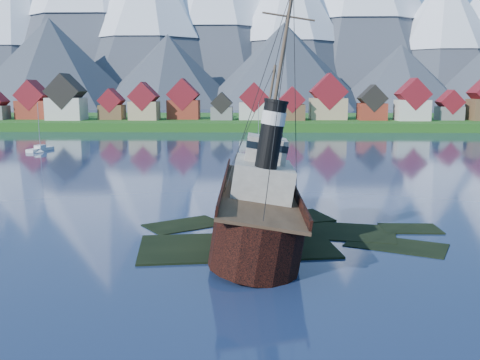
{
  "coord_description": "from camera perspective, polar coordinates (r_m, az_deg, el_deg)",
  "views": [
    {
      "loc": [
        -1.32,
        -49.97,
        14.61
      ],
      "look_at": [
        -2.96,
        6.0,
        5.0
      ],
      "focal_mm": 40.0,
      "sensor_mm": 36.0,
      "label": 1
    }
  ],
  "objects": [
    {
      "name": "shoal",
      "position": [
        54.31,
        4.91,
        -6.28
      ],
      "size": [
        31.71,
        21.24,
        1.14
      ],
      "color": "black",
      "rests_on": "ground"
    },
    {
      "name": "town",
      "position": [
        204.71,
        -7.33,
        8.09
      ],
      "size": [
        250.96,
        16.69,
        17.3
      ],
      "color": "maroon",
      "rests_on": "ground"
    },
    {
      "name": "shore_bank",
      "position": [
        220.46,
        2.03,
        5.93
      ],
      "size": [
        600.0,
        80.0,
        3.2
      ],
      "primitive_type": "cube",
      "color": "#194814",
      "rests_on": "ground"
    },
    {
      "name": "tugboat_wreck",
      "position": [
        54.49,
        1.3,
        -2.41
      ],
      "size": [
        7.34,
        31.63,
        25.07
      ],
      "rotation": [
        0.0,
        0.15,
        0.01
      ],
      "color": "black",
      "rests_on": "ground"
    },
    {
      "name": "seawall",
      "position": [
        182.56,
        2.09,
        5.14
      ],
      "size": [
        600.0,
        2.5,
        2.0
      ],
      "primitive_type": "cube",
      "color": "#3F3D38",
      "rests_on": "ground"
    },
    {
      "name": "sailboat_b",
      "position": [
        135.34,
        -20.52,
        3.04
      ],
      "size": [
        3.94,
        8.44,
        11.87
      ],
      "rotation": [
        0.0,
        0.0,
        -0.24
      ],
      "color": "silver",
      "rests_on": "ground"
    },
    {
      "name": "ground",
      "position": [
        52.08,
        3.08,
        -6.57
      ],
      "size": [
        1400.0,
        1400.0,
        0.0
      ],
      "primitive_type": "plane",
      "color": "#1A2749",
      "rests_on": "ground"
    },
    {
      "name": "mountains",
      "position": [
        536.46,
        1.8,
        17.74
      ],
      "size": [
        965.0,
        340.0,
        205.0
      ],
      "color": "#2D333D",
      "rests_on": "ground"
    },
    {
      "name": "sailboat_e",
      "position": [
        153.52,
        1.97,
        4.36
      ],
      "size": [
        5.18,
        9.96,
        11.22
      ],
      "rotation": [
        0.0,
        0.0,
        0.3
      ],
      "color": "silver",
      "rests_on": "ground"
    }
  ]
}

